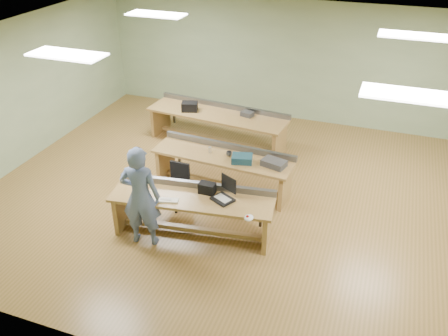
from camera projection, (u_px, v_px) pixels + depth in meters
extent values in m
plane|color=olive|center=(247.00, 196.00, 9.23)|extent=(10.00, 10.00, 0.00)
plane|color=silver|center=(251.00, 43.00, 7.73)|extent=(10.00, 10.00, 0.00)
cube|color=#96AB82|center=(297.00, 62.00, 11.74)|extent=(10.00, 0.04, 3.00)
cube|color=#96AB82|center=(141.00, 270.00, 5.23)|extent=(10.00, 0.04, 3.00)
cube|color=#96AB82|center=(22.00, 92.00, 9.96)|extent=(0.04, 8.00, 3.00)
cube|color=white|center=(67.00, 54.00, 7.26)|extent=(1.20, 0.50, 0.03)
cube|color=white|center=(156.00, 14.00, 9.71)|extent=(1.20, 0.50, 0.03)
cube|color=white|center=(411.00, 95.00, 5.79)|extent=(1.20, 0.50, 0.03)
cube|color=white|center=(414.00, 36.00, 8.23)|extent=(1.20, 0.50, 0.03)
cube|color=#A78246|center=(192.00, 199.00, 7.85)|extent=(2.81, 1.09, 0.05)
cube|color=#A78246|center=(122.00, 208.00, 8.26)|extent=(0.16, 0.64, 0.70)
cube|color=#A78246|center=(267.00, 227.00, 7.80)|extent=(0.16, 0.64, 0.70)
cube|color=#A78246|center=(193.00, 229.00, 8.16)|extent=(2.43, 0.43, 0.08)
cube|color=#5A5C63|center=(197.00, 185.00, 8.08)|extent=(2.73, 0.45, 0.11)
cube|color=#A78246|center=(222.00, 157.00, 9.11)|extent=(2.80, 0.91, 0.05)
cube|color=#A78246|center=(165.00, 161.00, 9.74)|extent=(0.12, 0.64, 0.70)
cube|color=#A78246|center=(285.00, 187.00, 8.86)|extent=(0.12, 0.64, 0.70)
cube|color=#A78246|center=(223.00, 184.00, 9.42)|extent=(2.47, 0.25, 0.08)
cube|color=#5A5C63|center=(229.00, 146.00, 9.33)|extent=(2.76, 0.25, 0.11)
cube|color=#A78246|center=(217.00, 115.00, 10.85)|extent=(3.35, 1.18, 0.05)
cube|color=#A78246|center=(161.00, 118.00, 11.61)|extent=(0.15, 0.78, 0.70)
cube|color=#A78246|center=(279.00, 142.00, 10.47)|extent=(0.15, 0.78, 0.70)
cube|color=#A78246|center=(217.00, 139.00, 11.16)|extent=(2.98, 0.38, 0.08)
cube|color=#5A5C63|center=(224.00, 105.00, 11.12)|extent=(3.27, 0.39, 0.11)
imported|color=#687BA9|center=(141.00, 197.00, 7.60)|extent=(0.72, 0.54, 1.79)
cube|color=black|center=(223.00, 199.00, 7.76)|extent=(0.43, 0.40, 0.04)
cube|color=black|center=(229.00, 184.00, 7.71)|extent=(0.31, 0.17, 0.27)
cube|color=white|center=(166.00, 200.00, 7.75)|extent=(0.43, 0.23, 0.02)
ellipsoid|color=white|center=(249.00, 218.00, 7.28)|extent=(0.16, 0.18, 0.07)
cube|color=black|center=(207.00, 188.00, 7.92)|extent=(0.27, 0.18, 0.18)
cylinder|color=black|center=(177.00, 197.00, 8.83)|extent=(0.06, 0.06, 0.42)
cube|color=black|center=(176.00, 187.00, 8.71)|extent=(0.41, 0.41, 0.06)
cube|color=black|center=(180.00, 171.00, 8.75)|extent=(0.38, 0.05, 0.36)
cylinder|color=black|center=(177.00, 205.00, 8.92)|extent=(0.46, 0.46, 0.06)
cube|color=#163847|center=(242.00, 159.00, 8.85)|extent=(0.44, 0.37, 0.13)
cube|color=#313234|center=(274.00, 163.00, 8.72)|extent=(0.49, 0.38, 0.12)
imported|color=#313234|center=(229.00, 154.00, 9.07)|extent=(0.12, 0.12, 0.09)
cylinder|color=#BBBBC0|center=(210.00, 150.00, 9.18)|extent=(0.08, 0.08, 0.12)
cube|color=black|center=(190.00, 107.00, 10.94)|extent=(0.42, 0.35, 0.21)
cube|color=#313234|center=(247.00, 114.00, 10.70)|extent=(0.31, 0.26, 0.11)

